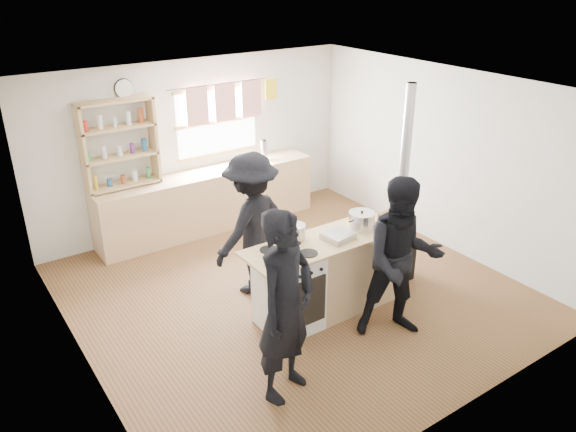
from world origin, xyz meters
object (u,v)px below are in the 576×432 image
object	(u,v)px
skillet_greens	(284,256)
stockpot_stove	(295,232)
bread_board	(387,218)
flue_heater	(398,232)
cooking_island	(331,274)
stockpot_counter	(361,220)
roast_tray	(338,235)
person_near_left	(286,307)
person_near_right	(402,259)
thermos	(264,150)
person_far	(252,224)

from	to	relation	value
skillet_greens	stockpot_stove	xyz separation A→B (m)	(0.35, 0.30, 0.06)
bread_board	flue_heater	distance (m)	0.50
cooking_island	stockpot_counter	xyz separation A→B (m)	(0.42, 0.00, 0.56)
roast_tray	person_near_left	xyz separation A→B (m)	(-1.24, -0.79, -0.04)
skillet_greens	person_near_right	bearing A→B (deg)	-33.17
thermos	skillet_greens	size ratio (longest dim) A/B	0.73
person_near_right	roast_tray	bearing A→B (deg)	141.42
flue_heater	thermos	bearing A→B (deg)	95.98
skillet_greens	stockpot_counter	bearing A→B (deg)	4.25
bread_board	person_far	distance (m)	1.60
bread_board	flue_heater	xyz separation A→B (m)	(0.34, 0.13, -0.34)
skillet_greens	person_far	size ratio (longest dim) A/B	0.24
flue_heater	person_far	world-z (taller)	flue_heater
roast_tray	stockpot_counter	xyz separation A→B (m)	(0.38, 0.05, 0.06)
bread_board	person_far	xyz separation A→B (m)	(-1.30, 0.93, -0.10)
thermos	stockpot_counter	bearing A→B (deg)	-98.87
bread_board	thermos	bearing A→B (deg)	88.69
roast_tray	flue_heater	world-z (taller)	flue_heater
cooking_island	roast_tray	world-z (taller)	roast_tray
stockpot_counter	bread_board	bearing A→B (deg)	-5.87
person_near_left	person_far	world-z (taller)	person_near_left
stockpot_counter	person_far	xyz separation A→B (m)	(-0.93, 0.89, -0.15)
roast_tray	flue_heater	bearing A→B (deg)	7.32
thermos	stockpot_stove	distance (m)	2.83
skillet_greens	flue_heater	xyz separation A→B (m)	(1.84, 0.17, -0.31)
bread_board	flue_heater	world-z (taller)	flue_heater
flue_heater	person_near_left	distance (m)	2.53
thermos	person_near_left	distance (m)	4.15
stockpot_counter	person_near_right	size ratio (longest dim) A/B	0.17
thermos	flue_heater	world-z (taller)	flue_heater
stockpot_stove	roast_tray	bearing A→B (deg)	-33.44
person_near_right	person_far	size ratio (longest dim) A/B	1.02
stockpot_counter	bread_board	size ratio (longest dim) A/B	1.00
stockpot_stove	person_near_right	xyz separation A→B (m)	(0.68, -0.97, -0.12)
thermos	person_far	xyz separation A→B (m)	(-1.36, -1.88, -0.17)
thermos	cooking_island	xyz separation A→B (m)	(-0.85, -2.77, -0.59)
roast_tray	person_far	xyz separation A→B (m)	(-0.55, 0.94, -0.09)
stockpot_stove	stockpot_counter	xyz separation A→B (m)	(0.78, -0.21, 0.01)
stockpot_stove	person_near_left	world-z (taller)	person_near_left
roast_tray	flue_heater	size ratio (longest dim) A/B	0.14
stockpot_stove	person_far	distance (m)	0.71
cooking_island	person_near_right	xyz separation A→B (m)	(0.32, -0.76, 0.43)
flue_heater	person_near_right	xyz separation A→B (m)	(-0.81, -0.85, 0.25)
flue_heater	person_near_right	distance (m)	1.20
cooking_island	person_far	size ratio (longest dim) A/B	1.12
person_far	stockpot_counter	bearing A→B (deg)	116.44
person_far	bread_board	bearing A→B (deg)	124.62
bread_board	person_near_left	xyz separation A→B (m)	(-1.99, -0.80, -0.05)
person_near_right	stockpot_counter	bearing A→B (deg)	112.16
person_near_left	person_far	size ratio (longest dim) A/B	1.06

